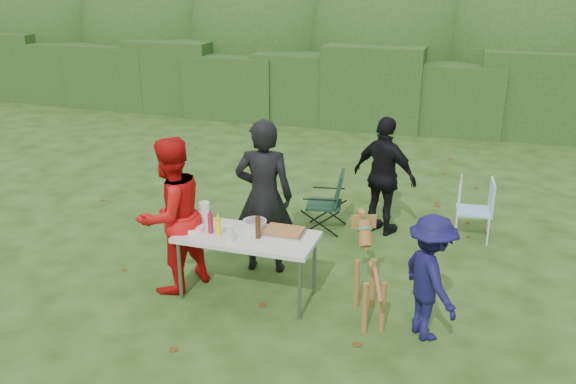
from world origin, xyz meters
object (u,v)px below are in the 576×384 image
(child, at_px, (430,278))
(paper_towel_roll, at_px, (205,213))
(camping_chair, at_px, (324,201))
(beer_bottle, at_px, (258,228))
(person_red_jacket, at_px, (171,215))
(ketchup_bottle, at_px, (211,223))
(person_cook, at_px, (264,197))
(person_black_puffy, at_px, (384,176))
(folding_table, at_px, (247,240))
(mustard_bottle, at_px, (218,227))
(dog, at_px, (370,278))
(lawn_chair, at_px, (474,209))

(child, distance_m, paper_towel_roll, 2.54)
(camping_chair, distance_m, beer_bottle, 2.11)
(person_red_jacket, distance_m, ketchup_bottle, 0.48)
(person_cook, distance_m, person_black_puffy, 1.91)
(folding_table, xyz_separation_m, beer_bottle, (0.14, -0.03, 0.17))
(mustard_bottle, bearing_deg, beer_bottle, 8.77)
(folding_table, bearing_deg, dog, -2.17)
(person_cook, relative_size, lawn_chair, 2.26)
(beer_bottle, bearing_deg, folding_table, 166.56)
(person_red_jacket, height_order, ketchup_bottle, person_red_jacket)
(person_black_puffy, xyz_separation_m, camping_chair, (-0.78, -0.18, -0.38))
(child, bearing_deg, dog, 43.38)
(beer_bottle, bearing_deg, person_black_puffy, 66.59)
(person_cook, height_order, lawn_chair, person_cook)
(camping_chair, bearing_deg, mustard_bottle, 63.56)
(camping_chair, bearing_deg, lawn_chair, -178.96)
(folding_table, height_order, person_cook, person_cook)
(folding_table, xyz_separation_m, camping_chair, (0.33, 2.02, -0.26))
(child, bearing_deg, person_red_jacket, 52.66)
(person_cook, distance_m, paper_towel_roll, 0.75)
(person_cook, relative_size, camping_chair, 2.16)
(mustard_bottle, xyz_separation_m, beer_bottle, (0.43, 0.07, 0.02))
(ketchup_bottle, bearing_deg, lawn_chair, 42.75)
(child, bearing_deg, camping_chair, 1.50)
(person_red_jacket, relative_size, child, 1.38)
(paper_towel_roll, bearing_deg, folding_table, -13.71)
(camping_chair, bearing_deg, person_cook, 63.82)
(person_black_puffy, relative_size, child, 1.27)
(folding_table, height_order, beer_bottle, beer_bottle)
(ketchup_bottle, height_order, beer_bottle, beer_bottle)
(folding_table, relative_size, person_cook, 0.81)
(person_black_puffy, relative_size, lawn_chair, 1.97)
(dog, bearing_deg, paper_towel_roll, 63.05)
(person_black_puffy, distance_m, mustard_bottle, 2.69)
(person_cook, distance_m, ketchup_bottle, 0.83)
(child, distance_m, camping_chair, 2.74)
(person_cook, xyz_separation_m, person_black_puffy, (1.16, 1.51, -0.12))
(person_black_puffy, xyz_separation_m, ketchup_bottle, (-1.50, -2.26, 0.04))
(person_black_puffy, xyz_separation_m, dog, (0.25, -2.25, -0.34))
(person_cook, height_order, camping_chair, person_cook)
(person_red_jacket, bearing_deg, ketchup_bottle, 111.68)
(camping_chair, bearing_deg, beer_bottle, 74.49)
(camping_chair, relative_size, paper_towel_roll, 3.30)
(dog, height_order, ketchup_bottle, ketchup_bottle)
(child, relative_size, lawn_chair, 1.55)
(paper_towel_roll, bearing_deg, person_cook, 47.54)
(child, xyz_separation_m, dog, (-0.60, 0.12, -0.16))
(folding_table, height_order, ketchup_bottle, ketchup_bottle)
(folding_table, distance_m, mustard_bottle, 0.34)
(folding_table, relative_size, paper_towel_roll, 5.77)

